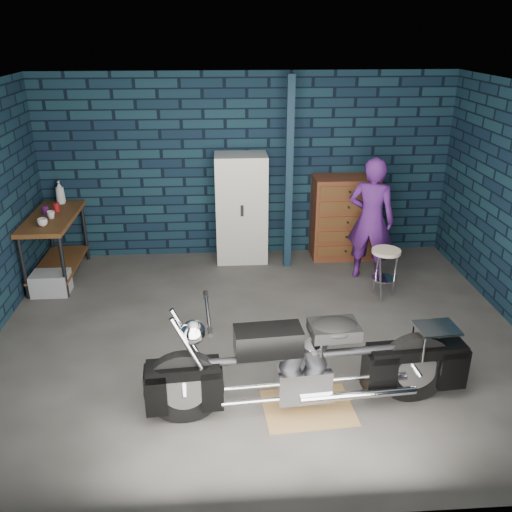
{
  "coord_description": "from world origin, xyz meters",
  "views": [
    {
      "loc": [
        -0.4,
        -5.31,
        3.29
      ],
      "look_at": [
        -0.02,
        0.3,
        0.87
      ],
      "focal_mm": 38.0,
      "sensor_mm": 36.0,
      "label": 1
    }
  ],
  "objects_px": {
    "shop_stool": "(384,274)",
    "person": "(371,220)",
    "motorcycle": "(310,358)",
    "storage_bin": "(51,283)",
    "workbench": "(56,247)",
    "locker": "(241,209)",
    "tool_chest": "(344,218)"
  },
  "relations": [
    {
      "from": "tool_chest",
      "to": "person",
      "type": "bearing_deg",
      "value": -76.38
    },
    {
      "from": "workbench",
      "to": "locker",
      "type": "bearing_deg",
      "value": 10.55
    },
    {
      "from": "motorcycle",
      "to": "shop_stool",
      "type": "height_order",
      "value": "motorcycle"
    },
    {
      "from": "motorcycle",
      "to": "locker",
      "type": "distance_m",
      "value": 3.56
    },
    {
      "from": "shop_stool",
      "to": "person",
      "type": "bearing_deg",
      "value": 95.18
    },
    {
      "from": "motorcycle",
      "to": "person",
      "type": "distance_m",
      "value": 3.04
    },
    {
      "from": "workbench",
      "to": "storage_bin",
      "type": "relative_size",
      "value": 2.96
    },
    {
      "from": "motorcycle",
      "to": "person",
      "type": "relative_size",
      "value": 1.47
    },
    {
      "from": "shop_stool",
      "to": "tool_chest",
      "type": "bearing_deg",
      "value": 99.95
    },
    {
      "from": "person",
      "to": "tool_chest",
      "type": "xyz_separation_m",
      "value": [
        -0.19,
        0.77,
        -0.23
      ]
    },
    {
      "from": "storage_bin",
      "to": "locker",
      "type": "bearing_deg",
      "value": 20.97
    },
    {
      "from": "locker",
      "to": "shop_stool",
      "type": "relative_size",
      "value": 2.4
    },
    {
      "from": "storage_bin",
      "to": "locker",
      "type": "distance_m",
      "value": 2.81
    },
    {
      "from": "motorcycle",
      "to": "shop_stool",
      "type": "bearing_deg",
      "value": 54.51
    },
    {
      "from": "locker",
      "to": "shop_stool",
      "type": "height_order",
      "value": "locker"
    },
    {
      "from": "motorcycle",
      "to": "tool_chest",
      "type": "xyz_separation_m",
      "value": [
        1.07,
        3.52,
        0.07
      ]
    },
    {
      "from": "motorcycle",
      "to": "tool_chest",
      "type": "height_order",
      "value": "tool_chest"
    },
    {
      "from": "tool_chest",
      "to": "shop_stool",
      "type": "height_order",
      "value": "tool_chest"
    },
    {
      "from": "person",
      "to": "storage_bin",
      "type": "distance_m",
      "value": 4.34
    },
    {
      "from": "person",
      "to": "motorcycle",
      "type": "bearing_deg",
      "value": 89.97
    },
    {
      "from": "motorcycle",
      "to": "workbench",
      "type": "bearing_deg",
      "value": 130.85
    },
    {
      "from": "workbench",
      "to": "person",
      "type": "height_order",
      "value": "person"
    },
    {
      "from": "locker",
      "to": "workbench",
      "type": "bearing_deg",
      "value": -169.45
    },
    {
      "from": "person",
      "to": "tool_chest",
      "type": "height_order",
      "value": "person"
    },
    {
      "from": "shop_stool",
      "to": "motorcycle",
      "type": "bearing_deg",
      "value": -121.41
    },
    {
      "from": "locker",
      "to": "shop_stool",
      "type": "xyz_separation_m",
      "value": [
        1.77,
        -1.38,
        -0.47
      ]
    },
    {
      "from": "workbench",
      "to": "person",
      "type": "relative_size",
      "value": 0.82
    },
    {
      "from": "storage_bin",
      "to": "workbench",
      "type": "bearing_deg",
      "value": 92.29
    },
    {
      "from": "workbench",
      "to": "shop_stool",
      "type": "relative_size",
      "value": 2.1
    },
    {
      "from": "workbench",
      "to": "tool_chest",
      "type": "distance_m",
      "value": 4.14
    },
    {
      "from": "motorcycle",
      "to": "person",
      "type": "height_order",
      "value": "person"
    },
    {
      "from": "motorcycle",
      "to": "storage_bin",
      "type": "distance_m",
      "value": 3.97
    }
  ]
}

